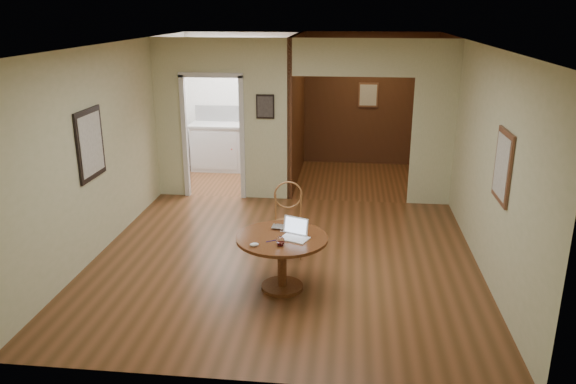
# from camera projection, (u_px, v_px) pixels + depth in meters

# --- Properties ---
(floor) EXTENTS (5.00, 5.00, 0.00)m
(floor) POSITION_uv_depth(u_px,v_px,m) (284.00, 261.00, 7.34)
(floor) COLOR #4E2F16
(floor) RESTS_ON ground
(room_shell) EXTENTS (5.20, 7.50, 5.00)m
(room_shell) POSITION_uv_depth(u_px,v_px,m) (278.00, 118.00, 9.91)
(room_shell) COLOR white
(room_shell) RESTS_ON ground
(dining_table) EXTENTS (1.06, 1.06, 0.66)m
(dining_table) POSITION_uv_depth(u_px,v_px,m) (282.00, 250.00, 6.47)
(dining_table) COLOR brown
(dining_table) RESTS_ON ground
(chair) EXTENTS (0.48, 0.48, 0.98)m
(chair) POSITION_uv_depth(u_px,v_px,m) (289.00, 215.00, 7.41)
(chair) COLOR olive
(chair) RESTS_ON ground
(open_laptop) EXTENTS (0.36, 0.37, 0.22)m
(open_laptop) POSITION_uv_depth(u_px,v_px,m) (295.00, 232.00, 6.39)
(open_laptop) COLOR white
(open_laptop) RESTS_ON dining_table
(closed_laptop) EXTENTS (0.38, 0.26, 0.03)m
(closed_laptop) POSITION_uv_depth(u_px,v_px,m) (286.00, 229.00, 6.59)
(closed_laptop) COLOR #BBBBC0
(closed_laptop) RESTS_ON dining_table
(mouse) EXTENTS (0.12, 0.09, 0.04)m
(mouse) POSITION_uv_depth(u_px,v_px,m) (254.00, 245.00, 6.15)
(mouse) COLOR white
(mouse) RESTS_ON dining_table
(wine_glass) EXTENTS (0.10, 0.10, 0.11)m
(wine_glass) POSITION_uv_depth(u_px,v_px,m) (280.00, 241.00, 6.16)
(wine_glass) COLOR white
(wine_glass) RESTS_ON dining_table
(pen) EXTENTS (0.11, 0.07, 0.01)m
(pen) POSITION_uv_depth(u_px,v_px,m) (271.00, 241.00, 6.29)
(pen) COLOR #0D0D60
(pen) RESTS_ON dining_table
(kitchen_cabinet) EXTENTS (2.06, 0.60, 0.94)m
(kitchen_cabinet) POSITION_uv_depth(u_px,v_px,m) (242.00, 147.00, 11.30)
(kitchen_cabinet) COLOR silver
(kitchen_cabinet) RESTS_ON ground
(grocery_bag) EXTENTS (0.41, 0.39, 0.33)m
(grocery_bag) POSITION_uv_depth(u_px,v_px,m) (260.00, 117.00, 11.06)
(grocery_bag) COLOR #C8BA92
(grocery_bag) RESTS_ON kitchen_cabinet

